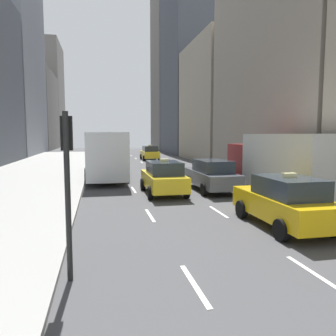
{
  "coord_description": "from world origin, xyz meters",
  "views": [
    {
      "loc": [
        -2.1,
        1.72,
        3.13
      ],
      "look_at": [
        0.89,
        15.79,
        1.65
      ],
      "focal_mm": 35.0,
      "sensor_mm": 36.0,
      "label": 1
    }
  ],
  "objects_px": {
    "taxi_second": "(150,153)",
    "traffic_light_pole": "(67,169)",
    "city_bus": "(105,153)",
    "taxi_lead": "(285,202)",
    "taxi_third": "(163,177)",
    "sedan_black_near": "(211,175)",
    "box_truck": "(282,163)"
  },
  "relations": [
    {
      "from": "box_truck",
      "to": "traffic_light_pole",
      "type": "distance_m",
      "value": 12.18
    },
    {
      "from": "city_bus",
      "to": "box_truck",
      "type": "xyz_separation_m",
      "value": [
        8.41,
        -9.91,
        -0.08
      ]
    },
    {
      "from": "taxi_lead",
      "to": "taxi_third",
      "type": "distance_m",
      "value": 7.45
    },
    {
      "from": "sedan_black_near",
      "to": "traffic_light_pole",
      "type": "relative_size",
      "value": 1.37
    },
    {
      "from": "taxi_third",
      "to": "city_bus",
      "type": "xyz_separation_m",
      "value": [
        -2.81,
        7.94,
        0.91
      ]
    },
    {
      "from": "sedan_black_near",
      "to": "box_truck",
      "type": "bearing_deg",
      "value": -41.26
    },
    {
      "from": "sedan_black_near",
      "to": "box_truck",
      "type": "distance_m",
      "value": 3.82
    },
    {
      "from": "taxi_lead",
      "to": "taxi_second",
      "type": "height_order",
      "value": "same"
    },
    {
      "from": "taxi_second",
      "to": "traffic_light_pole",
      "type": "distance_m",
      "value": 32.96
    },
    {
      "from": "taxi_second",
      "to": "city_bus",
      "type": "height_order",
      "value": "city_bus"
    },
    {
      "from": "city_bus",
      "to": "box_truck",
      "type": "relative_size",
      "value": 1.38
    },
    {
      "from": "traffic_light_pole",
      "to": "city_bus",
      "type": "bearing_deg",
      "value": 86.27
    },
    {
      "from": "taxi_lead",
      "to": "sedan_black_near",
      "type": "xyz_separation_m",
      "value": [
        0.0,
        7.38,
        0.0
      ]
    },
    {
      "from": "taxi_second",
      "to": "taxi_third",
      "type": "height_order",
      "value": "same"
    },
    {
      "from": "taxi_second",
      "to": "sedan_black_near",
      "type": "xyz_separation_m",
      "value": [
        0.0,
        -22.23,
        0.0
      ]
    },
    {
      "from": "taxi_third",
      "to": "box_truck",
      "type": "xyz_separation_m",
      "value": [
        5.6,
        -1.98,
        0.83
      ]
    },
    {
      "from": "taxi_second",
      "to": "city_bus",
      "type": "distance_m",
      "value": 15.83
    },
    {
      "from": "taxi_lead",
      "to": "city_bus",
      "type": "height_order",
      "value": "city_bus"
    },
    {
      "from": "sedan_black_near",
      "to": "box_truck",
      "type": "relative_size",
      "value": 0.59
    },
    {
      "from": "sedan_black_near",
      "to": "traffic_light_pole",
      "type": "height_order",
      "value": "traffic_light_pole"
    },
    {
      "from": "city_bus",
      "to": "taxi_lead",
      "type": "bearing_deg",
      "value": -69.28
    },
    {
      "from": "traffic_light_pole",
      "to": "box_truck",
      "type": "bearing_deg",
      "value": 38.26
    },
    {
      "from": "taxi_third",
      "to": "box_truck",
      "type": "distance_m",
      "value": 6.0
    },
    {
      "from": "taxi_third",
      "to": "box_truck",
      "type": "bearing_deg",
      "value": -19.46
    },
    {
      "from": "city_bus",
      "to": "box_truck",
      "type": "bearing_deg",
      "value": -49.69
    },
    {
      "from": "traffic_light_pole",
      "to": "taxi_third",
      "type": "bearing_deg",
      "value": 67.44
    },
    {
      "from": "taxi_second",
      "to": "taxi_third",
      "type": "xyz_separation_m",
      "value": [
        -2.8,
        -22.71,
        0.0
      ]
    },
    {
      "from": "taxi_third",
      "to": "sedan_black_near",
      "type": "bearing_deg",
      "value": 9.7
    },
    {
      "from": "sedan_black_near",
      "to": "city_bus",
      "type": "relative_size",
      "value": 0.42
    },
    {
      "from": "taxi_second",
      "to": "sedan_black_near",
      "type": "distance_m",
      "value": 22.23
    },
    {
      "from": "taxi_lead",
      "to": "taxi_third",
      "type": "height_order",
      "value": "same"
    },
    {
      "from": "traffic_light_pole",
      "to": "sedan_black_near",
      "type": "bearing_deg",
      "value": 55.95
    }
  ]
}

